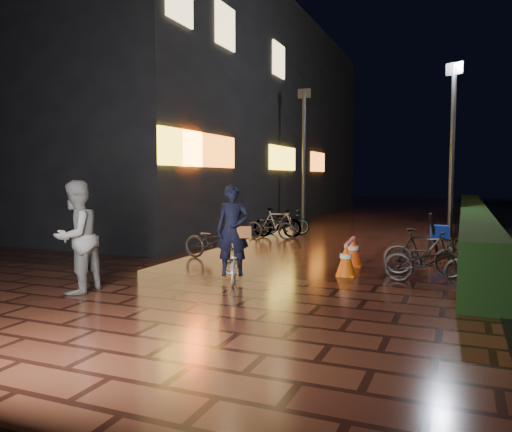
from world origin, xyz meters
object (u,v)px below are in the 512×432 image
at_px(bystander_person, 76,237).
at_px(traffic_barrier, 350,255).
at_px(cyclist, 233,245).
at_px(cart_assembly, 439,233).

distance_m(bystander_person, traffic_barrier, 5.19).
bearing_deg(bystander_person, cyclist, 130.03).
distance_m(traffic_barrier, cart_assembly, 3.14).
bearing_deg(cart_assembly, cyclist, -125.94).
bearing_deg(traffic_barrier, cyclist, -133.37).
bearing_deg(cyclist, cart_assembly, 54.06).
xyz_separation_m(bystander_person, cart_assembly, (5.23, 6.34, -0.38)).
xyz_separation_m(bystander_person, cyclist, (1.94, 1.81, -0.27)).
bearing_deg(cart_assembly, traffic_barrier, -119.98).
bearing_deg(bystander_person, traffic_barrier, 131.80).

